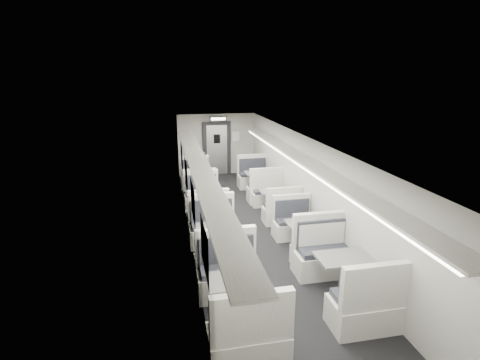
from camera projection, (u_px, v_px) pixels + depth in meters
name	position (u px, v px, depth m)	size (l,w,h in m)	color
room	(251.00, 190.00, 9.08)	(3.24, 12.24, 2.64)	black
booth_left_a	(197.00, 183.00, 12.56)	(1.02, 2.06, 1.10)	white
booth_left_b	(205.00, 205.00, 10.47)	(1.04, 2.12, 1.13)	white
booth_left_c	(218.00, 243.00, 8.08)	(1.11, 2.24, 1.20)	white
booth_left_d	(237.00, 301.00, 6.04)	(1.13, 2.30, 1.23)	white
booth_right_a	(258.00, 183.00, 12.50)	(1.06, 2.15, 1.15)	white
booth_right_b	(274.00, 201.00, 10.82)	(0.97, 1.98, 1.06)	white
booth_right_c	(304.00, 236.00, 8.55)	(0.98, 1.98, 1.06)	white
booth_right_d	(342.00, 277.00, 6.74)	(1.14, 2.32, 1.24)	white
passenger	(203.00, 175.00, 11.96)	(0.57, 0.37, 1.55)	black
window_a	(182.00, 157.00, 11.95)	(0.02, 1.18, 0.84)	black
window_b	(186.00, 175.00, 9.88)	(0.02, 1.18, 0.84)	black
window_c	(193.00, 202.00, 7.81)	(0.02, 1.18, 0.84)	black
window_d	(205.00, 249.00, 5.74)	(0.02, 1.18, 0.84)	black
luggage_rack_left	(201.00, 167.00, 8.36)	(0.46, 10.40, 0.09)	white
luggage_rack_right	(306.00, 162.00, 8.83)	(0.46, 10.40, 0.09)	white
vestibule_door	(217.00, 149.00, 14.70)	(1.10, 0.13, 2.10)	black
exit_sign	(218.00, 119.00, 13.90)	(0.62, 0.12, 0.16)	black
wall_notice	(236.00, 137.00, 14.71)	(0.32, 0.02, 0.40)	silver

